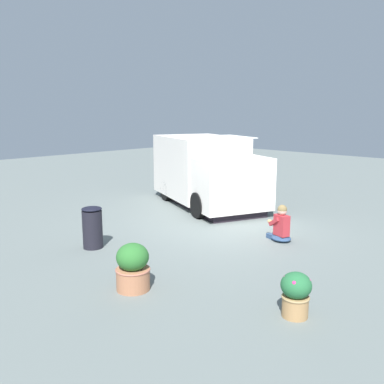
% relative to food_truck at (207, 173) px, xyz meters
% --- Properties ---
extents(ground_plane, '(40.00, 40.00, 0.00)m').
position_rel_food_truck_xyz_m(ground_plane, '(1.91, -1.79, -1.07)').
color(ground_plane, slate).
extents(food_truck, '(5.11, 4.08, 2.23)m').
position_rel_food_truck_xyz_m(food_truck, '(0.00, 0.00, 0.00)').
color(food_truck, white).
rests_on(food_truck, ground_plane).
extents(person_customer, '(0.77, 0.57, 0.89)m').
position_rel_food_truck_xyz_m(person_customer, '(3.97, -1.71, -0.71)').
color(person_customer, navy).
rests_on(person_customer, ground_plane).
extents(planter_flowering_near, '(0.61, 0.61, 0.84)m').
position_rel_food_truck_xyz_m(planter_flowering_near, '(3.66, -5.94, -0.65)').
color(planter_flowering_near, '#AF6F4D').
rests_on(planter_flowering_near, ground_plane).
extents(planter_flowering_far, '(0.47, 0.47, 0.71)m').
position_rel_food_truck_xyz_m(planter_flowering_far, '(6.22, -4.83, -0.69)').
color(planter_flowering_far, '#AD8150').
rests_on(planter_flowering_far, ground_plane).
extents(trash_bin, '(0.46, 0.46, 0.96)m').
position_rel_food_truck_xyz_m(trash_bin, '(1.18, -5.17, -0.58)').
color(trash_bin, black).
rests_on(trash_bin, ground_plane).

